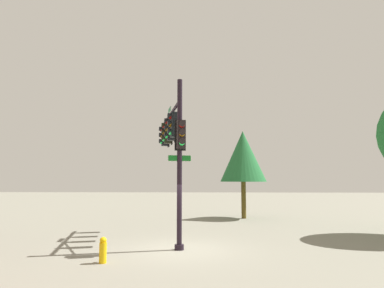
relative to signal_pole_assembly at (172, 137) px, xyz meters
The scene contains 4 objects.
ground_plane 5.08m from the signal_pole_assembly, 166.08° to the right, with size 120.00×120.00×0.00m, color gray.
signal_pole_assembly is the anchor object (origin of this frame).
fire_hydrant 6.24m from the signal_pole_assembly, 156.61° to the left, with size 0.33×0.24×0.83m.
tree_near 9.86m from the signal_pole_assembly, 24.87° to the right, with size 3.23×3.23×6.14m.
Camera 1 is at (-13.51, -1.07, 2.69)m, focal length 32.12 mm.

